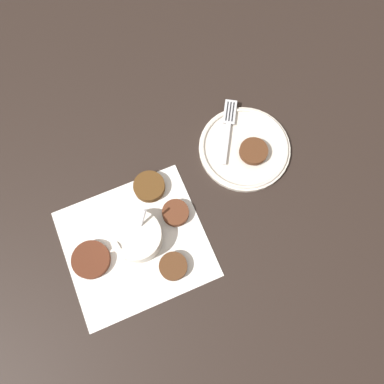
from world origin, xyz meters
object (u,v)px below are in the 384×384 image
serving_plate (245,148)px  fritter_on_plate (254,151)px  fork (228,124)px  sauce_bowl (137,237)px

serving_plate → fritter_on_plate: (-0.01, 0.02, 0.02)m
serving_plate → fork: 0.07m
serving_plate → fritter_on_plate: 0.03m
fritter_on_plate → fork: (0.01, -0.09, -0.00)m
sauce_bowl → fork: (-0.32, -0.11, -0.01)m
fritter_on_plate → fork: 0.09m
sauce_bowl → fritter_on_plate: sauce_bowl is taller
sauce_bowl → serving_plate: size_ratio=0.55×
sauce_bowl → fritter_on_plate: bearing=-176.5°
serving_plate → fork: bearing=-90.7°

